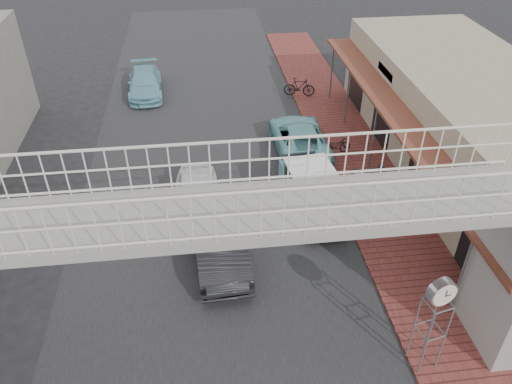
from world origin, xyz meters
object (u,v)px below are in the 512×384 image
object	(u,v)px
angkot_curb	(299,138)
angkot_van	(314,189)
arrow_sign	(386,179)
angkot_far	(145,83)
motorcycle_near	(335,146)
dark_sedan	(219,236)
motorcycle_far	(299,87)
white_hatchback	(196,199)
street_clock	(440,296)

from	to	relation	value
angkot_curb	angkot_van	distance (m)	4.70
arrow_sign	angkot_far	bearing A→B (deg)	127.32
motorcycle_near	angkot_curb	bearing A→B (deg)	51.97
motorcycle_near	arrow_sign	world-z (taller)	arrow_sign
angkot_curb	arrow_sign	world-z (taller)	arrow_sign
dark_sedan	angkot_curb	xyz separation A→B (m)	(4.00, 6.43, -0.11)
angkot_van	motorcycle_far	bearing A→B (deg)	75.70
angkot_far	dark_sedan	bearing A→B (deg)	-80.01
angkot_van	motorcycle_near	distance (m)	4.48
white_hatchback	angkot_far	size ratio (longest dim) A/B	0.95
angkot_far	street_clock	world-z (taller)	street_clock
motorcycle_near	street_clock	world-z (taller)	street_clock
arrow_sign	angkot_van	bearing A→B (deg)	150.68
dark_sedan	angkot_far	bearing A→B (deg)	100.16
angkot_curb	angkot_van	size ratio (longest dim) A/B	1.25
white_hatchback	motorcycle_far	distance (m)	11.29
angkot_van	white_hatchback	bearing A→B (deg)	166.54
white_hatchback	angkot_curb	world-z (taller)	white_hatchback
arrow_sign	street_clock	bearing A→B (deg)	-92.74
dark_sedan	motorcycle_near	xyz separation A→B (m)	(5.46, 5.79, -0.27)
motorcycle_far	angkot_far	bearing A→B (deg)	92.61
white_hatchback	angkot_van	xyz separation A→B (m)	(4.28, -0.57, 0.46)
angkot_far	motorcycle_near	world-z (taller)	angkot_far
angkot_curb	dark_sedan	bearing A→B (deg)	58.03
motorcycle_far	white_hatchback	bearing A→B (deg)	162.34
angkot_curb	motorcycle_far	size ratio (longest dim) A/B	2.88
motorcycle_near	motorcycle_far	bearing A→B (deg)	-11.05
white_hatchback	motorcycle_near	size ratio (longest dim) A/B	2.61
angkot_far	angkot_van	world-z (taller)	angkot_van
white_hatchback	angkot_far	bearing A→B (deg)	104.76
motorcycle_far	street_clock	xyz separation A→B (m)	(0.00, -17.04, 2.02)
angkot_curb	street_clock	xyz separation A→B (m)	(1.10, -11.44, 1.95)
motorcycle_near	motorcycle_far	distance (m)	6.26
arrow_sign	dark_sedan	bearing A→B (deg)	-172.27
white_hatchback	dark_sedan	world-z (taller)	dark_sedan
arrow_sign	motorcycle_near	bearing A→B (deg)	95.58
white_hatchback	motorcycle_far	bearing A→B (deg)	61.26
angkot_van	dark_sedan	bearing A→B (deg)	-159.54
motorcycle_far	dark_sedan	bearing A→B (deg)	170.26
white_hatchback	street_clock	bearing A→B (deg)	-49.57
white_hatchback	angkot_far	distance (m)	11.53
angkot_far	arrow_sign	distance (m)	15.97
angkot_curb	motorcycle_near	size ratio (longest dim) A/B	3.06
dark_sedan	motorcycle_far	distance (m)	13.08
dark_sedan	street_clock	xyz separation A→B (m)	(5.10, -5.01, 1.84)
angkot_van	motorcycle_near	size ratio (longest dim) A/B	2.45
angkot_curb	white_hatchback	bearing A→B (deg)	40.93
angkot_curb	motorcycle_near	bearing A→B (deg)	156.25
angkot_van	street_clock	world-z (taller)	street_clock
white_hatchback	dark_sedan	xyz separation A→B (m)	(0.70, -2.35, 0.08)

